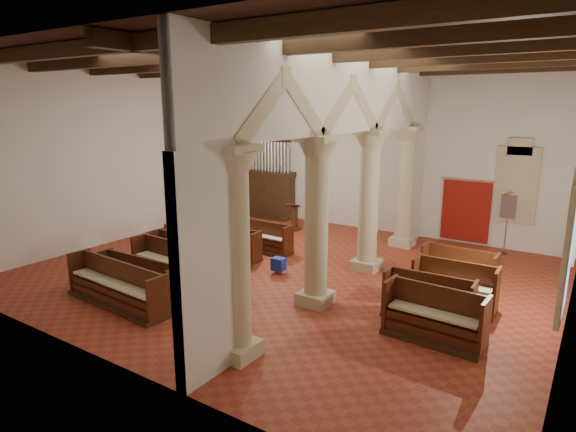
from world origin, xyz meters
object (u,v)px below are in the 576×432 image
at_px(lectern, 294,219).
at_px(aisle_pew_0, 434,323).
at_px(processional_banner, 506,231).
at_px(nave_pew_0, 116,291).
at_px(pipe_organ, 270,186).

xyz_separation_m(lectern, aisle_pew_0, (7.22, -6.01, -0.06)).
xyz_separation_m(lectern, processional_banner, (7.36, 1.17, 0.31)).
height_order(processional_banner, nave_pew_0, processional_banner).
bearing_deg(pipe_organ, aisle_pew_0, -38.23).
bearing_deg(nave_pew_0, lectern, 95.56).
xyz_separation_m(pipe_organ, processional_banner, (9.41, -0.12, -0.61)).
bearing_deg(aisle_pew_0, nave_pew_0, -157.99).
distance_m(nave_pew_0, aisle_pew_0, 7.36).
xyz_separation_m(pipe_organ, nave_pew_0, (2.32, -9.71, -1.02)).
xyz_separation_m(lectern, nave_pew_0, (0.26, -8.42, -0.10)).
relative_size(pipe_organ, aisle_pew_0, 2.12).
relative_size(pipe_organ, processional_banner, 2.10).
bearing_deg(aisle_pew_0, lectern, 143.12).
height_order(pipe_organ, nave_pew_0, pipe_organ).
distance_m(processional_banner, nave_pew_0, 11.94).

